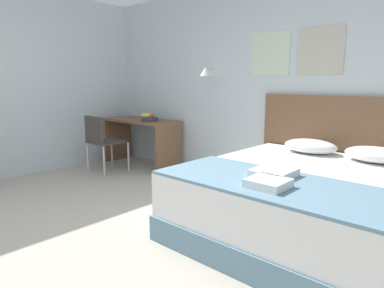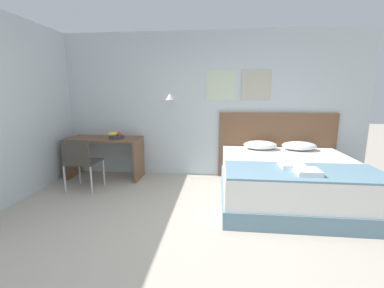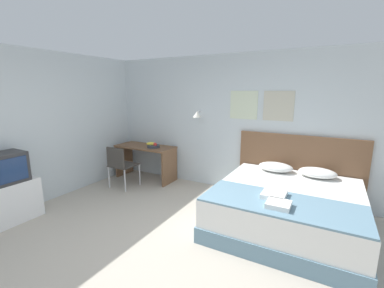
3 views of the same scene
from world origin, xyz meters
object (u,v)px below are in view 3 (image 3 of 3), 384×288
at_px(throw_blanket, 280,203).
at_px(desk, 145,155).
at_px(folded_towel_near_foot, 274,194).
at_px(desk_chair, 120,163).
at_px(bed, 286,208).
at_px(fruit_bowl, 153,146).
at_px(tv_stand, 11,202).
at_px(pillow_right, 317,173).
at_px(pillow_left, 276,167).
at_px(television, 5,168).
at_px(headboard, 298,169).
at_px(folded_towel_mid_bed, 279,204).

distance_m(throw_blanket, desk, 3.40).
height_order(folded_towel_near_foot, desk_chair, desk_chair).
xyz_separation_m(bed, desk_chair, (-3.23, 0.01, 0.22)).
distance_m(fruit_bowl, tv_stand, 2.66).
relative_size(pillow_right, throw_blanket, 0.30).
bearing_deg(fruit_bowl, pillow_left, 1.89).
relative_size(pillow_left, throw_blanket, 0.30).
distance_m(pillow_left, desk_chair, 3.00).
relative_size(pillow_left, folded_towel_near_foot, 1.75).
height_order(pillow_left, throw_blanket, pillow_left).
bearing_deg(desk, television, -102.48).
xyz_separation_m(throw_blanket, television, (-3.70, -1.25, 0.24)).
height_order(pillow_right, desk_chair, desk_chair).
xyz_separation_m(bed, desk, (-3.14, 0.71, 0.24)).
distance_m(pillow_left, desk, 2.82).
xyz_separation_m(fruit_bowl, tv_stand, (-0.82, -2.49, -0.49)).
bearing_deg(tv_stand, throw_blanket, 18.57).
bearing_deg(bed, television, -153.81).
xyz_separation_m(pillow_right, television, (-4.03, -2.57, 0.18)).
height_order(folded_towel_near_foot, television, television).
bearing_deg(tv_stand, headboard, 37.51).
xyz_separation_m(bed, throw_blanket, (0.00, -0.58, 0.31)).
relative_size(folded_towel_mid_bed, desk_chair, 0.31).
xyz_separation_m(pillow_right, desk_chair, (-3.55, -0.74, -0.15)).
bearing_deg(throw_blanket, pillow_right, 76.17).
xyz_separation_m(pillow_left, folded_towel_near_foot, (0.22, -1.19, -0.02)).
xyz_separation_m(pillow_right, throw_blanket, (-0.33, -1.32, -0.06)).
relative_size(bed, folded_towel_mid_bed, 7.35).
height_order(pillow_right, folded_towel_mid_bed, pillow_right).
height_order(headboard, tv_stand, headboard).
height_order(throw_blanket, desk, desk).
xyz_separation_m(bed, pillow_left, (-0.33, 0.75, 0.38)).
height_order(headboard, television, headboard).
height_order(pillow_right, fruit_bowl, fruit_bowl).
distance_m(pillow_right, desk, 3.47).
distance_m(headboard, folded_towel_mid_bed, 1.74).
height_order(pillow_right, throw_blanket, pillow_right).
height_order(folded_towel_near_foot, desk, desk).
bearing_deg(pillow_left, fruit_bowl, -178.11).
xyz_separation_m(folded_towel_near_foot, fruit_bowl, (-2.78, 1.10, 0.15)).
relative_size(headboard, folded_towel_near_foot, 6.37).
relative_size(pillow_left, desk_chair, 0.66).
distance_m(pillow_left, folded_towel_near_foot, 1.21).
bearing_deg(desk, folded_towel_mid_bed, -24.33).
relative_size(desk, fruit_bowl, 4.51).
distance_m(bed, fruit_bowl, 3.01).
distance_m(throw_blanket, desk_chair, 3.28).
relative_size(bed, headboard, 0.95).
distance_m(folded_towel_near_foot, desk_chair, 3.15).
relative_size(tv_stand, television, 1.52).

